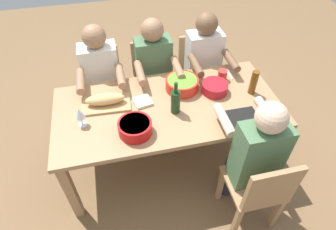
{
  "coord_description": "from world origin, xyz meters",
  "views": [
    {
      "loc": [
        0.39,
        1.68,
        2.34
      ],
      "look_at": [
        0.0,
        0.0,
        0.63
      ],
      "focal_mm": 30.39,
      "sensor_mm": 36.0,
      "label": 1
    }
  ],
  "objects_px": {
    "diner_near_center": "(155,69)",
    "diner_near_left": "(204,63)",
    "chair_near_center": "(152,76)",
    "chair_far_left": "(259,189)",
    "chair_near_right": "(104,83)",
    "napkin_stack": "(143,102)",
    "bread_loaf": "(105,99)",
    "wine_bottle": "(176,101)",
    "chair_near_left": "(197,70)",
    "dining_table": "(168,113)",
    "cup_near_left": "(222,75)",
    "cutting_board": "(106,104)",
    "serving_bowl_pasta": "(215,87)",
    "diner_near_right": "(102,77)",
    "serving_bowl_fruit": "(135,127)",
    "diner_far_left": "(255,152)",
    "serving_bowl_salad": "(182,83)",
    "wine_glass": "(80,114)",
    "beer_bottle": "(254,83)"
  },
  "relations": [
    {
      "from": "serving_bowl_fruit",
      "to": "wine_bottle",
      "type": "distance_m",
      "value": 0.38
    },
    {
      "from": "diner_near_right",
      "to": "wine_glass",
      "type": "bearing_deg",
      "value": 74.48
    },
    {
      "from": "diner_near_left",
      "to": "cup_near_left",
      "type": "relative_size",
      "value": 12.19
    },
    {
      "from": "chair_far_left",
      "to": "serving_bowl_fruit",
      "type": "bearing_deg",
      "value": -33.14
    },
    {
      "from": "serving_bowl_salad",
      "to": "cup_near_left",
      "type": "xyz_separation_m",
      "value": [
        -0.39,
        -0.04,
        -0.01
      ]
    },
    {
      "from": "chair_near_right",
      "to": "diner_near_right",
      "type": "height_order",
      "value": "diner_near_right"
    },
    {
      "from": "diner_near_center",
      "to": "wine_bottle",
      "type": "height_order",
      "value": "diner_near_center"
    },
    {
      "from": "chair_far_left",
      "to": "cutting_board",
      "type": "relative_size",
      "value": 2.12
    },
    {
      "from": "wine_bottle",
      "to": "napkin_stack",
      "type": "xyz_separation_m",
      "value": [
        0.24,
        -0.16,
        -0.1
      ]
    },
    {
      "from": "serving_bowl_pasta",
      "to": "chair_near_left",
      "type": "bearing_deg",
      "value": -96.59
    },
    {
      "from": "serving_bowl_fruit",
      "to": "diner_far_left",
      "type": "bearing_deg",
      "value": 156.82
    },
    {
      "from": "chair_near_center",
      "to": "wine_glass",
      "type": "distance_m",
      "value": 1.14
    },
    {
      "from": "dining_table",
      "to": "cup_near_left",
      "type": "distance_m",
      "value": 0.62
    },
    {
      "from": "cup_near_left",
      "to": "wine_bottle",
      "type": "bearing_deg",
      "value": 31.03
    },
    {
      "from": "diner_far_left",
      "to": "diner_near_center",
      "type": "bearing_deg",
      "value": -66.26
    },
    {
      "from": "diner_far_left",
      "to": "serving_bowl_pasta",
      "type": "height_order",
      "value": "diner_far_left"
    },
    {
      "from": "chair_far_left",
      "to": "wine_bottle",
      "type": "height_order",
      "value": "wine_bottle"
    },
    {
      "from": "chair_near_left",
      "to": "diner_near_center",
      "type": "bearing_deg",
      "value": 19.73
    },
    {
      "from": "serving_bowl_pasta",
      "to": "wine_bottle",
      "type": "bearing_deg",
      "value": 22.93
    },
    {
      "from": "chair_far_left",
      "to": "serving_bowl_salad",
      "type": "bearing_deg",
      "value": -70.13
    },
    {
      "from": "beer_bottle",
      "to": "napkin_stack",
      "type": "xyz_separation_m",
      "value": [
        0.94,
        -0.09,
        -0.1
      ]
    },
    {
      "from": "chair_far_left",
      "to": "bread_loaf",
      "type": "height_order",
      "value": "same"
    },
    {
      "from": "dining_table",
      "to": "serving_bowl_salad",
      "type": "bearing_deg",
      "value": -132.25
    },
    {
      "from": "cutting_board",
      "to": "diner_near_right",
      "type": "bearing_deg",
      "value": -88.2
    },
    {
      "from": "chair_near_center",
      "to": "chair_near_left",
      "type": "relative_size",
      "value": 1.0
    },
    {
      "from": "chair_near_center",
      "to": "bread_loaf",
      "type": "relative_size",
      "value": 2.66
    },
    {
      "from": "cutting_board",
      "to": "wine_bottle",
      "type": "xyz_separation_m",
      "value": [
        -0.54,
        0.2,
        0.1
      ]
    },
    {
      "from": "chair_near_right",
      "to": "napkin_stack",
      "type": "distance_m",
      "value": 0.8
    },
    {
      "from": "napkin_stack",
      "to": "diner_near_right",
      "type": "bearing_deg",
      "value": -57.84
    },
    {
      "from": "chair_near_center",
      "to": "diner_near_left",
      "type": "relative_size",
      "value": 0.71
    },
    {
      "from": "dining_table",
      "to": "serving_bowl_fruit",
      "type": "height_order",
      "value": "serving_bowl_fruit"
    },
    {
      "from": "diner_near_center",
      "to": "napkin_stack",
      "type": "xyz_separation_m",
      "value": [
        0.2,
        0.5,
        0.05
      ]
    },
    {
      "from": "diner_near_left",
      "to": "diner_far_left",
      "type": "height_order",
      "value": "same"
    },
    {
      "from": "bread_loaf",
      "to": "dining_table",
      "type": "bearing_deg",
      "value": 166.33
    },
    {
      "from": "chair_near_left",
      "to": "beer_bottle",
      "type": "bearing_deg",
      "value": 106.62
    },
    {
      "from": "serving_bowl_salad",
      "to": "wine_bottle",
      "type": "height_order",
      "value": "wine_bottle"
    },
    {
      "from": "chair_near_center",
      "to": "chair_far_left",
      "type": "bearing_deg",
      "value": 108.49
    },
    {
      "from": "chair_near_right",
      "to": "wine_glass",
      "type": "xyz_separation_m",
      "value": [
        0.18,
        0.83,
        0.37
      ]
    },
    {
      "from": "chair_near_right",
      "to": "chair_near_center",
      "type": "xyz_separation_m",
      "value": [
        -0.51,
        0.0,
        0.0
      ]
    },
    {
      "from": "diner_far_left",
      "to": "beer_bottle",
      "type": "height_order",
      "value": "diner_far_left"
    },
    {
      "from": "diner_near_center",
      "to": "chair_far_left",
      "type": "xyz_separation_m",
      "value": [
        -0.51,
        1.35,
        -0.21
      ]
    },
    {
      "from": "diner_near_center",
      "to": "chair_near_left",
      "type": "relative_size",
      "value": 1.41
    },
    {
      "from": "beer_bottle",
      "to": "dining_table",
      "type": "bearing_deg",
      "value": -0.2
    },
    {
      "from": "chair_near_left",
      "to": "wine_glass",
      "type": "xyz_separation_m",
      "value": [
        1.2,
        0.83,
        0.37
      ]
    },
    {
      "from": "diner_near_center",
      "to": "chair_near_left",
      "type": "distance_m",
      "value": 0.58
    },
    {
      "from": "dining_table",
      "to": "serving_bowl_pasta",
      "type": "distance_m",
      "value": 0.46
    },
    {
      "from": "diner_near_center",
      "to": "diner_near_left",
      "type": "bearing_deg",
      "value": 180.0
    },
    {
      "from": "bread_loaf",
      "to": "cup_near_left",
      "type": "height_order",
      "value": "bread_loaf"
    },
    {
      "from": "diner_near_right",
      "to": "diner_near_center",
      "type": "xyz_separation_m",
      "value": [
        -0.51,
        0.0,
        0.0
      ]
    },
    {
      "from": "dining_table",
      "to": "diner_near_left",
      "type": "bearing_deg",
      "value": -131.34
    }
  ]
}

